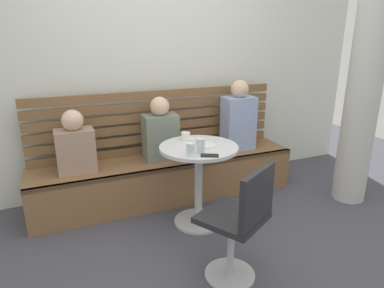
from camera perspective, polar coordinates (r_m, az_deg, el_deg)
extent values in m
plane|color=#42424C|center=(2.70, 4.93, -19.56)|extent=(8.00, 8.00, 0.00)
cube|color=silver|center=(3.68, -6.84, 14.76)|extent=(5.20, 0.10, 2.90)
cylinder|color=#B2B2AD|center=(3.64, 27.65, 12.10)|extent=(0.32, 0.32, 2.80)
cube|color=brown|center=(3.55, -4.08, -5.79)|extent=(2.70, 0.52, 0.44)
cube|color=brown|center=(3.26, -2.77, -4.13)|extent=(2.70, 0.04, 0.04)
cube|color=brown|center=(3.67, -5.40, -0.63)|extent=(2.65, 0.04, 0.09)
cube|color=brown|center=(3.63, -5.45, 1.28)|extent=(2.65, 0.04, 0.09)
cube|color=brown|center=(3.60, -5.51, 3.01)|extent=(2.65, 0.04, 0.09)
cube|color=brown|center=(3.57, -5.56, 4.76)|extent=(2.65, 0.04, 0.09)
cube|color=brown|center=(3.55, -5.62, 6.55)|extent=(2.65, 0.04, 0.09)
cube|color=brown|center=(3.53, -5.67, 8.35)|extent=(2.65, 0.04, 0.09)
cylinder|color=#ADADB2|center=(3.18, 1.06, -12.89)|extent=(0.44, 0.44, 0.02)
cylinder|color=#ADADB2|center=(3.02, 1.10, -7.08)|extent=(0.07, 0.07, 0.69)
cylinder|color=silver|center=(2.89, 1.14, -0.62)|extent=(0.68, 0.68, 0.03)
cylinder|color=#ADADB2|center=(2.61, 6.51, -21.02)|extent=(0.36, 0.36, 0.02)
cylinder|color=#ADADB2|center=(2.48, 6.69, -17.10)|extent=(0.05, 0.05, 0.45)
cube|color=#232326|center=(2.35, 6.91, -12.18)|extent=(0.55, 0.55, 0.04)
cube|color=#232326|center=(2.18, 10.99, -8.84)|extent=(0.37, 0.23, 0.36)
cube|color=#8C9EC6|center=(3.72, 7.83, 3.51)|extent=(0.34, 0.22, 0.58)
sphere|color=#DBB293|center=(3.65, 8.08, 9.23)|extent=(0.19, 0.19, 0.19)
cube|color=slate|center=(3.40, -5.34, 1.18)|extent=(0.34, 0.22, 0.46)
sphere|color=#DBB293|center=(3.33, -5.49, 6.36)|extent=(0.19, 0.19, 0.19)
cube|color=#9E7F6B|center=(3.24, -19.08, -1.11)|extent=(0.34, 0.22, 0.40)
sphere|color=#DBB293|center=(3.17, -19.60, 3.79)|extent=(0.19, 0.19, 0.19)
cylinder|color=silver|center=(2.70, 1.45, -0.30)|extent=(0.07, 0.07, 0.12)
cylinder|color=silver|center=(2.92, -0.12, 0.46)|extent=(0.06, 0.06, 0.05)
cylinder|color=white|center=(2.61, -0.25, -1.00)|extent=(0.07, 0.07, 0.11)
cylinder|color=white|center=(3.05, -1.09, 1.35)|extent=(0.08, 0.08, 0.07)
cylinder|color=white|center=(2.88, 2.40, -0.22)|extent=(0.17, 0.17, 0.01)
cube|color=black|center=(2.65, 3.00, -1.95)|extent=(0.16, 0.13, 0.01)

